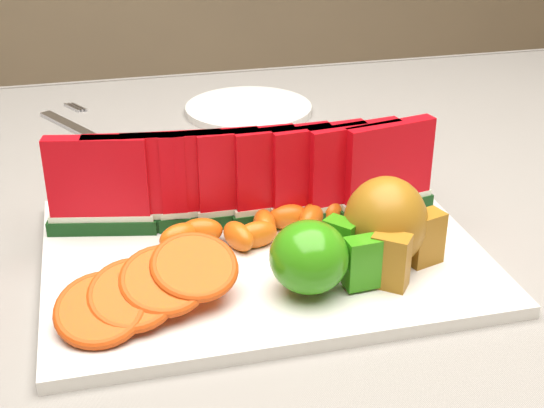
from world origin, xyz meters
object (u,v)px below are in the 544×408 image
at_px(platter, 262,253).
at_px(pear_cluster, 388,225).
at_px(fork, 76,126).
at_px(side_plate, 249,109).
at_px(apple_cluster, 317,256).

xyz_separation_m(platter, pear_cluster, (0.10, -0.05, 0.04)).
bearing_deg(fork, platter, -67.26).
relative_size(pear_cluster, side_plate, 0.46).
xyz_separation_m(apple_cluster, side_plate, (0.05, 0.48, -0.04)).
xyz_separation_m(platter, side_plate, (0.07, 0.40, -0.00)).
relative_size(platter, side_plate, 1.74).
xyz_separation_m(apple_cluster, pear_cluster, (0.07, 0.03, 0.01)).
distance_m(platter, fork, 0.43).
bearing_deg(pear_cluster, apple_cluster, -159.46).
distance_m(apple_cluster, fork, 0.52).
distance_m(pear_cluster, side_plate, 0.46).
bearing_deg(fork, pear_cluster, -59.15).
distance_m(pear_cluster, fork, 0.52).
bearing_deg(fork, side_plate, 1.63).
bearing_deg(apple_cluster, fork, 112.13).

